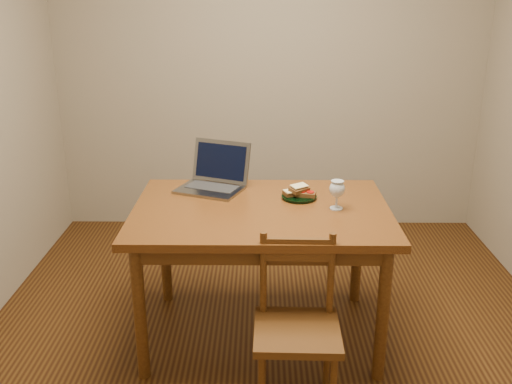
{
  "coord_description": "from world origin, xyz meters",
  "views": [
    {
      "loc": [
        -0.06,
        -2.68,
        1.78
      ],
      "look_at": [
        -0.09,
        0.08,
        0.8
      ],
      "focal_mm": 40.0,
      "sensor_mm": 36.0,
      "label": 1
    }
  ],
  "objects_px": {
    "plate": "(299,197)",
    "laptop": "(215,176)",
    "table": "(261,223)",
    "milk_glass": "(337,195)",
    "chair": "(297,319)"
  },
  "relations": [
    {
      "from": "table",
      "to": "milk_glass",
      "type": "bearing_deg",
      "value": -1.48
    },
    {
      "from": "table",
      "to": "plate",
      "type": "height_order",
      "value": "plate"
    },
    {
      "from": "chair",
      "to": "laptop",
      "type": "bearing_deg",
      "value": 117.03
    },
    {
      "from": "chair",
      "to": "plate",
      "type": "xyz_separation_m",
      "value": [
        0.04,
        0.68,
        0.32
      ]
    },
    {
      "from": "plate",
      "to": "laptop",
      "type": "distance_m",
      "value": 0.49
    },
    {
      "from": "plate",
      "to": "milk_glass",
      "type": "bearing_deg",
      "value": -40.1
    },
    {
      "from": "table",
      "to": "plate",
      "type": "relative_size",
      "value": 6.93
    },
    {
      "from": "chair",
      "to": "laptop",
      "type": "relative_size",
      "value": 0.93
    },
    {
      "from": "chair",
      "to": "plate",
      "type": "bearing_deg",
      "value": 87.76
    },
    {
      "from": "plate",
      "to": "laptop",
      "type": "relative_size",
      "value": 0.44
    },
    {
      "from": "plate",
      "to": "table",
      "type": "bearing_deg",
      "value": -144.95
    },
    {
      "from": "table",
      "to": "chair",
      "type": "xyz_separation_m",
      "value": [
        0.16,
        -0.54,
        -0.22
      ]
    },
    {
      "from": "table",
      "to": "plate",
      "type": "distance_m",
      "value": 0.26
    },
    {
      "from": "milk_glass",
      "to": "table",
      "type": "bearing_deg",
      "value": 178.52
    },
    {
      "from": "table",
      "to": "chair",
      "type": "height_order",
      "value": "chair"
    }
  ]
}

